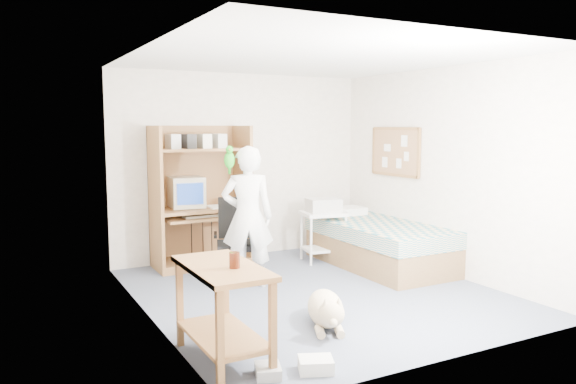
% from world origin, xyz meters
% --- Properties ---
extents(floor, '(4.00, 4.00, 0.00)m').
position_xyz_m(floor, '(0.00, 0.00, 0.00)').
color(floor, '#4C5467').
rests_on(floor, ground).
extents(wall_back, '(3.60, 0.02, 2.50)m').
position_xyz_m(wall_back, '(0.00, 2.00, 1.25)').
color(wall_back, beige).
rests_on(wall_back, floor).
extents(wall_right, '(0.02, 4.00, 2.50)m').
position_xyz_m(wall_right, '(1.80, 0.00, 1.25)').
color(wall_right, beige).
rests_on(wall_right, floor).
extents(wall_left, '(0.02, 4.00, 2.50)m').
position_xyz_m(wall_left, '(-1.80, 0.00, 1.25)').
color(wall_left, beige).
rests_on(wall_left, floor).
extents(ceiling, '(3.60, 4.00, 0.02)m').
position_xyz_m(ceiling, '(0.00, 0.00, 2.50)').
color(ceiling, white).
rests_on(ceiling, wall_back).
extents(computer_hutch, '(1.20, 0.63, 1.80)m').
position_xyz_m(computer_hutch, '(-0.70, 1.74, 0.82)').
color(computer_hutch, brown).
rests_on(computer_hutch, floor).
extents(bed, '(1.02, 2.02, 0.66)m').
position_xyz_m(bed, '(1.30, 0.62, 0.29)').
color(bed, brown).
rests_on(bed, floor).
extents(side_desk, '(0.50, 1.00, 0.75)m').
position_xyz_m(side_desk, '(-1.55, -1.20, 0.49)').
color(side_desk, brown).
rests_on(side_desk, floor).
extents(corkboard, '(0.04, 0.94, 0.66)m').
position_xyz_m(corkboard, '(1.77, 0.90, 1.45)').
color(corkboard, '#926341').
rests_on(corkboard, wall_right).
extents(office_chair, '(0.55, 0.55, 0.95)m').
position_xyz_m(office_chair, '(-0.58, 0.87, 0.34)').
color(office_chair, black).
rests_on(office_chair, floor).
extents(person, '(0.67, 0.56, 1.58)m').
position_xyz_m(person, '(-0.55, 0.57, 0.79)').
color(person, white).
rests_on(person, floor).
extents(parrot, '(0.12, 0.20, 0.32)m').
position_xyz_m(parrot, '(-0.76, 0.58, 1.44)').
color(parrot, '#169415').
rests_on(parrot, person).
extents(dog, '(0.57, 0.93, 0.37)m').
position_xyz_m(dog, '(-0.46, -0.94, 0.16)').
color(dog, tan).
rests_on(dog, floor).
extents(printer_cart, '(0.62, 0.53, 0.66)m').
position_xyz_m(printer_cart, '(0.81, 1.17, 0.44)').
color(printer_cart, white).
rests_on(printer_cart, floor).
extents(printer, '(0.47, 0.39, 0.18)m').
position_xyz_m(printer, '(0.81, 1.17, 0.75)').
color(printer, '#B1B1AC').
rests_on(printer, printer_cart).
extents(crt_monitor, '(0.44, 0.47, 0.39)m').
position_xyz_m(crt_monitor, '(-0.87, 1.75, 0.96)').
color(crt_monitor, beige).
rests_on(crt_monitor, computer_hutch).
extents(keyboard, '(0.45, 0.17, 0.03)m').
position_xyz_m(keyboard, '(-0.74, 1.58, 0.67)').
color(keyboard, beige).
rests_on(keyboard, computer_hutch).
extents(pencil_cup, '(0.08, 0.08, 0.12)m').
position_xyz_m(pencil_cup, '(-0.36, 1.65, 0.82)').
color(pencil_cup, gold).
rests_on(pencil_cup, computer_hutch).
extents(drink_glass, '(0.08, 0.08, 0.12)m').
position_xyz_m(drink_glass, '(-1.50, -1.32, 0.81)').
color(drink_glass, '#3B1509').
rests_on(drink_glass, side_desk).
extents(floor_box_a, '(0.31, 0.28, 0.10)m').
position_xyz_m(floor_box_a, '(-1.02, -1.70, 0.05)').
color(floor_box_a, white).
rests_on(floor_box_a, floor).
extents(floor_box_b, '(0.24, 0.27, 0.08)m').
position_xyz_m(floor_box_b, '(-1.37, -1.61, 0.04)').
color(floor_box_b, '#ABABA6').
rests_on(floor_box_b, floor).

